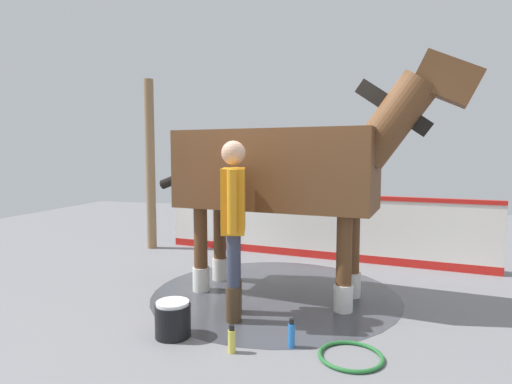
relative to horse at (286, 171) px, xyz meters
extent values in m
cube|color=gray|center=(0.13, 0.14, -1.45)|extent=(16.00, 16.00, 0.02)
cylinder|color=#42444C|center=(0.13, -0.02, -1.44)|extent=(2.87, 2.87, 0.00)
cube|color=white|center=(-0.10, -1.86, -0.97)|extent=(5.14, 0.71, 0.95)
cube|color=red|center=(-0.10, -1.86, -0.46)|extent=(5.14, 0.73, 0.06)
cube|color=red|center=(-0.10, -1.86, -1.38)|extent=(5.14, 0.71, 0.12)
cylinder|color=olive|center=(2.74, -1.79, 0.00)|extent=(0.16, 0.16, 2.89)
cube|color=brown|center=(0.13, -0.02, 0.01)|extent=(2.33, 1.16, 0.88)
cylinder|color=brown|center=(-0.74, -0.15, -0.94)|extent=(0.16, 0.16, 1.02)
cylinder|color=silver|center=(-0.74, -0.15, -1.30)|extent=(0.20, 0.20, 0.28)
cylinder|color=brown|center=(-0.68, 0.33, -0.94)|extent=(0.16, 0.16, 1.02)
cylinder|color=silver|center=(-0.68, 0.33, -1.30)|extent=(0.20, 0.20, 0.28)
cylinder|color=brown|center=(0.94, -0.36, -0.94)|extent=(0.16, 0.16, 1.02)
cylinder|color=silver|center=(0.94, -0.36, -1.30)|extent=(0.20, 0.20, 0.28)
cylinder|color=brown|center=(1.00, 0.12, -0.94)|extent=(0.16, 0.16, 1.02)
cylinder|color=silver|center=(1.00, 0.12, -1.30)|extent=(0.20, 0.20, 0.28)
cylinder|color=brown|center=(-1.13, 0.14, 0.53)|extent=(0.90, 0.50, 0.99)
cube|color=black|center=(-1.13, 0.14, 0.66)|extent=(0.77, 0.16, 0.61)
cube|color=brown|center=(-1.61, 0.20, 0.90)|extent=(0.68, 0.36, 0.56)
cylinder|color=black|center=(1.34, -0.17, -0.09)|extent=(0.71, 0.21, 0.35)
cylinder|color=#47331E|center=(0.33, 0.90, -1.27)|extent=(0.15, 0.15, 0.35)
cylinder|color=#383D51|center=(0.33, 0.90, -0.83)|extent=(0.13, 0.13, 0.52)
cylinder|color=#47331E|center=(0.39, 0.68, -1.27)|extent=(0.15, 0.15, 0.35)
cylinder|color=#383D51|center=(0.39, 0.68, -0.83)|extent=(0.13, 0.13, 0.52)
cube|color=orange|center=(0.36, 0.79, -0.26)|extent=(0.35, 0.55, 0.62)
cylinder|color=orange|center=(0.28, 1.08, -0.24)|extent=(0.09, 0.09, 0.59)
cylinder|color=orange|center=(0.45, 0.49, -0.24)|extent=(0.09, 0.09, 0.59)
sphere|color=tan|center=(0.36, 0.79, 0.20)|extent=(0.24, 0.24, 0.24)
cylinder|color=black|center=(0.75, 1.36, -1.30)|extent=(0.32, 0.32, 0.29)
cylinder|color=white|center=(0.75, 1.36, -1.14)|extent=(0.29, 0.29, 0.03)
cylinder|color=#D8CC4C|center=(0.14, 1.51, -1.35)|extent=(0.06, 0.06, 0.19)
cylinder|color=black|center=(0.14, 1.51, -1.23)|extent=(0.04, 0.04, 0.04)
cylinder|color=blue|center=(-0.32, 1.29, -1.34)|extent=(0.06, 0.06, 0.20)
cylinder|color=black|center=(-0.32, 1.29, -1.22)|extent=(0.04, 0.04, 0.04)
torus|color=#267233|center=(-0.81, 1.35, -1.43)|extent=(0.52, 0.52, 0.03)
camera|label=1|loc=(-0.95, 4.67, 0.19)|focal=29.52mm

